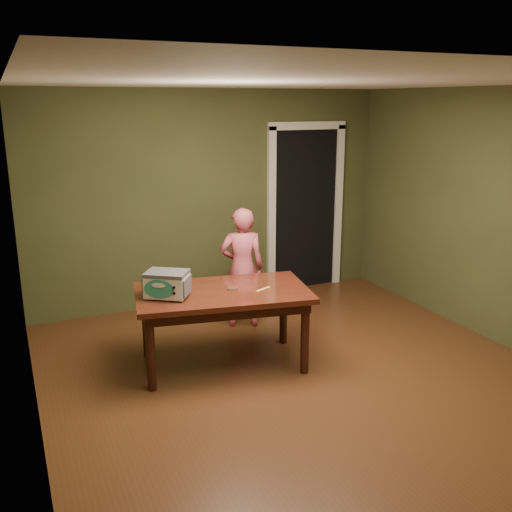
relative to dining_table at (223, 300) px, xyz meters
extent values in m
plane|color=#502D16|center=(0.56, -0.69, -0.65)|extent=(5.00, 5.00, 0.00)
cube|color=#464C28|center=(0.56, 1.81, 0.65)|extent=(4.50, 0.02, 2.60)
cube|color=#464C28|center=(-1.69, -0.69, 0.65)|extent=(0.02, 5.00, 2.60)
cube|color=#464C28|center=(2.81, -0.69, 0.65)|extent=(0.02, 5.00, 2.60)
cube|color=white|center=(0.56, -0.69, 1.95)|extent=(4.50, 5.00, 0.02)
cube|color=black|center=(1.86, 2.11, 0.40)|extent=(0.90, 0.60, 2.10)
cube|color=black|center=(1.86, 1.80, 0.40)|extent=(0.90, 0.02, 2.10)
cube|color=white|center=(1.36, 1.78, 0.40)|extent=(0.10, 0.06, 2.20)
cube|color=white|center=(2.36, 1.78, 0.40)|extent=(0.10, 0.06, 2.20)
cube|color=white|center=(1.86, 1.78, 1.50)|extent=(1.10, 0.06, 0.10)
cube|color=#3A180D|center=(0.00, 0.00, 0.07)|extent=(1.74, 1.17, 0.05)
cube|color=black|center=(0.00, 0.00, 0.00)|extent=(1.60, 1.03, 0.10)
cylinder|color=black|center=(-0.75, -0.22, -0.30)|extent=(0.08, 0.08, 0.70)
cylinder|color=black|center=(-0.63, 0.47, -0.30)|extent=(0.08, 0.08, 0.70)
cylinder|color=black|center=(0.63, -0.47, -0.30)|extent=(0.08, 0.08, 0.70)
cylinder|color=black|center=(0.75, 0.22, -0.30)|extent=(0.08, 0.08, 0.70)
cylinder|color=#4C4F54|center=(-0.70, 0.02, 0.11)|extent=(0.02, 0.02, 0.02)
cylinder|color=#4C4F54|center=(-0.59, 0.19, 0.11)|extent=(0.02, 0.02, 0.02)
cylinder|color=#4C4F54|center=(-0.45, -0.14, 0.11)|extent=(0.02, 0.02, 0.02)
cylinder|color=#4C4F54|center=(-0.34, 0.02, 0.11)|extent=(0.02, 0.02, 0.02)
cube|color=white|center=(-0.52, 0.02, 0.22)|extent=(0.44, 0.41, 0.20)
cube|color=#4C4F54|center=(-0.52, 0.02, 0.32)|extent=(0.45, 0.42, 0.03)
cube|color=#4C4F54|center=(-0.67, 0.13, 0.22)|extent=(0.14, 0.20, 0.16)
cube|color=#4C4F54|center=(-0.36, -0.08, 0.22)|extent=(0.14, 0.20, 0.16)
ellipsoid|color=teal|center=(-0.62, -0.07, 0.22)|extent=(0.23, 0.16, 0.17)
cylinder|color=black|center=(-0.50, -0.15, 0.24)|extent=(0.03, 0.02, 0.02)
cylinder|color=black|center=(-0.50, -0.15, 0.19)|extent=(0.02, 0.02, 0.02)
cylinder|color=silver|center=(0.10, -0.02, 0.11)|extent=(0.10, 0.10, 0.02)
cylinder|color=#52281B|center=(0.10, -0.02, 0.12)|extent=(0.09, 0.09, 0.01)
cube|color=#EFC568|center=(0.36, -0.14, 0.10)|extent=(0.17, 0.10, 0.01)
imported|color=#D65869|center=(0.55, 0.84, 0.02)|extent=(0.57, 0.46, 1.35)
camera|label=1|loc=(-1.77, -4.72, 1.80)|focal=40.00mm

